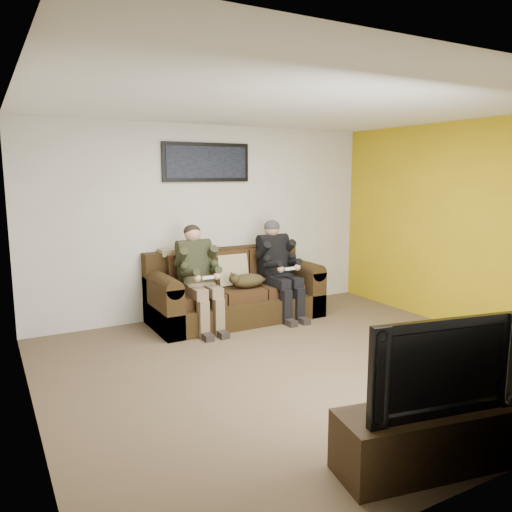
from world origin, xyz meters
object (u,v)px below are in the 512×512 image
cat (247,280)px  framed_poster (207,162)px  person_right (278,263)px  person_left (198,271)px  tv_stand (431,437)px  television (436,362)px  sofa (234,293)px

cat → framed_poster: size_ratio=0.53×
person_right → framed_poster: size_ratio=1.06×
person_left → tv_stand: size_ratio=0.99×
tv_stand → television: (0.00, 0.00, 0.53)m
framed_poster → television: framed_poster is taller
person_left → television: 3.60m
sofa → person_right: bearing=-18.0°
person_left → tv_stand: 3.63m
person_left → person_right: person_right is taller
sofa → person_left: (-0.59, -0.19, 0.39)m
cat → television: bearing=-97.8°
sofa → framed_poster: (-0.20, 0.38, 1.75)m
tv_stand → framed_poster: bearing=98.0°
television → framed_poster: bearing=98.0°
framed_poster → television: bearing=-92.7°
person_right → cat: person_right is taller
person_right → tv_stand: (-0.99, -3.59, -0.54)m
sofa → framed_poster: framed_poster is taller
person_left → framed_poster: bearing=56.1°
sofa → cat: (0.09, -0.22, 0.20)m
sofa → cat: size_ratio=3.46×
framed_poster → tv_stand: framed_poster is taller
television → sofa: bearing=94.7°
sofa → person_right: size_ratio=1.72×
person_right → sofa: bearing=162.0°
framed_poster → person_right: bearing=-36.2°
sofa → cat: 0.31m
sofa → cat: bearing=-67.7°
person_right → tv_stand: person_right is taller
cat → tv_stand: (-0.49, -3.56, -0.35)m
sofa → television: size_ratio=2.03×
person_right → television: person_right is taller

